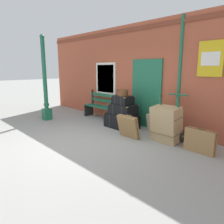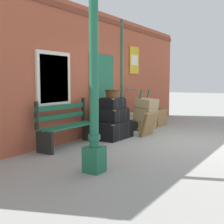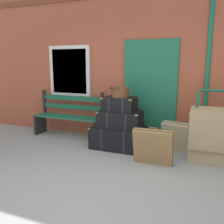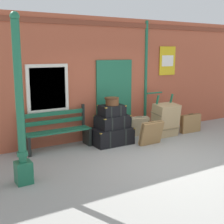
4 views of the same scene
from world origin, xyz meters
TOP-DOWN VIEW (x-y plane):
  - ground_plane at (0.00, 0.00)m, footprint 60.00×60.00m
  - brick_facade at (-0.01, 2.60)m, footprint 10.40×0.35m
  - platform_bench at (-1.62, 2.16)m, footprint 1.60×0.43m
  - steamer_trunk_base at (-0.30, 1.82)m, footprint 1.02×0.66m
  - steamer_trunk_middle at (-0.27, 1.84)m, footprint 0.83×0.58m
  - steamer_trunk_top at (-0.28, 1.84)m, footprint 0.62×0.46m
  - round_hatbox at (-0.28, 1.83)m, footprint 0.36×0.35m
  - porters_trolley at (1.37, 1.87)m, footprint 0.71×0.68m
  - large_brown_trunk at (1.37, 1.69)m, footprint 0.70×0.53m
  - suitcase_oxblood at (0.51, 1.24)m, footprint 0.64×0.28m
  - suitcase_caramel at (0.77, 2.09)m, footprint 0.57×0.39m

SIDE VIEW (x-z plane):
  - ground_plane at x=0.00m, z-range 0.00..0.00m
  - steamer_trunk_base at x=-0.30m, z-range 0.00..0.42m
  - porters_trolley at x=1.37m, z-range -0.32..0.86m
  - suitcase_caramel at x=0.77m, z-range -0.01..0.55m
  - suitcase_oxblood at x=0.51m, z-range -0.01..0.62m
  - platform_bench at x=-1.62m, z-range -0.06..0.95m
  - large_brown_trunk at x=1.37m, z-range 0.00..0.92m
  - steamer_trunk_middle at x=-0.27m, z-range 0.42..0.74m
  - steamer_trunk_top at x=-0.28m, z-range 0.74..1.00m
  - round_hatbox at x=-0.28m, z-range 1.01..1.21m
  - brick_facade at x=-0.01m, z-range 0.00..3.20m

